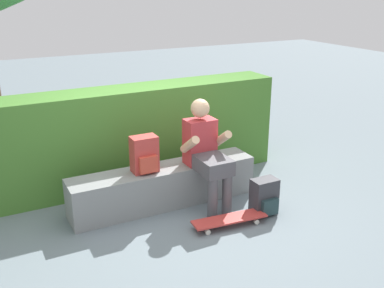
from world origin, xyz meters
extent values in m
plane|color=slate|center=(0.00, 0.00, 0.00)|extent=(24.00, 24.00, 0.00)
cube|color=gray|center=(0.00, 0.26, 0.23)|extent=(2.15, 0.41, 0.45)
cube|color=#B73338|center=(0.43, 0.20, 0.71)|extent=(0.34, 0.22, 0.52)
sphere|color=#D8AD84|center=(0.43, 0.20, 1.10)|extent=(0.21, 0.21, 0.21)
cube|color=#4C4C51|center=(0.43, -0.11, 0.54)|extent=(0.32, 0.40, 0.17)
cylinder|color=#4C4C51|center=(0.34, -0.26, 0.23)|extent=(0.11, 0.11, 0.45)
cylinder|color=#4C4C51|center=(0.52, -0.26, 0.23)|extent=(0.11, 0.11, 0.45)
cylinder|color=#D8AD84|center=(0.23, 0.06, 0.75)|extent=(0.09, 0.33, 0.27)
cylinder|color=#D8AD84|center=(0.63, 0.06, 0.75)|extent=(0.09, 0.33, 0.27)
cube|color=#BC3833|center=(0.40, -0.51, 0.08)|extent=(0.82, 0.28, 0.02)
cylinder|color=silver|center=(0.69, -0.46, 0.03)|extent=(0.06, 0.04, 0.05)
cylinder|color=silver|center=(0.67, -0.61, 0.03)|extent=(0.06, 0.04, 0.05)
cylinder|color=silver|center=(0.13, -0.41, 0.03)|extent=(0.06, 0.04, 0.05)
cylinder|color=silver|center=(0.12, -0.56, 0.03)|extent=(0.06, 0.04, 0.05)
cube|color=#B23833|center=(-0.22, 0.26, 0.65)|extent=(0.28, 0.18, 0.40)
cube|color=#C1402F|center=(-0.22, 0.14, 0.57)|extent=(0.20, 0.05, 0.18)
cube|color=#333338|center=(0.88, -0.44, 0.20)|extent=(0.28, 0.18, 0.40)
cube|color=#203639|center=(0.88, -0.55, 0.12)|extent=(0.20, 0.05, 0.18)
cube|color=#41752B|center=(-0.20, 1.04, 0.60)|extent=(4.06, 0.52, 1.21)
camera|label=1|loc=(-1.85, -4.02, 2.40)|focal=42.21mm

